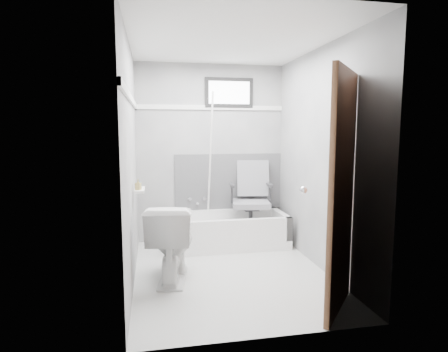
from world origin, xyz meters
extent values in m
plane|color=silver|center=(0.00, 0.00, 0.00)|extent=(2.60, 2.60, 0.00)
plane|color=silver|center=(0.00, 0.00, 2.40)|extent=(2.60, 2.60, 0.00)
cube|color=slate|center=(0.00, 1.30, 1.20)|extent=(2.00, 0.02, 2.40)
cube|color=slate|center=(0.00, -1.30, 1.20)|extent=(2.00, 0.02, 2.40)
cube|color=slate|center=(-1.00, 0.00, 1.20)|extent=(0.02, 2.60, 2.40)
cube|color=slate|center=(1.00, 0.00, 1.20)|extent=(0.02, 2.60, 2.40)
imported|color=white|center=(-0.62, -0.06, 0.39)|extent=(0.57, 0.86, 0.78)
cube|color=#4C4C4F|center=(0.25, 1.29, 0.80)|extent=(1.50, 0.02, 0.78)
cube|color=white|center=(0.00, 1.29, 1.82)|extent=(2.00, 0.02, 0.06)
cube|color=white|center=(-0.99, 0.00, 1.82)|extent=(0.02, 2.60, 0.06)
cylinder|color=white|center=(-0.05, 1.06, 1.05)|extent=(0.02, 0.56, 1.88)
cube|color=white|center=(-0.93, 0.16, 0.90)|extent=(0.10, 0.32, 0.02)
imported|color=#A08E50|center=(-0.94, 0.08, 0.97)|extent=(0.07, 0.07, 0.12)
imported|color=#45697F|center=(-0.94, 0.22, 0.96)|extent=(0.09, 0.09, 0.09)
camera|label=1|loc=(-0.80, -3.77, 1.51)|focal=30.00mm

